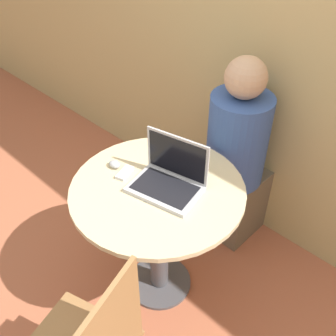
{
  "coord_description": "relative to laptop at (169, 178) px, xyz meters",
  "views": [
    {
      "loc": [
        0.98,
        -0.96,
        1.98
      ],
      "look_at": [
        0.02,
        0.05,
        0.85
      ],
      "focal_mm": 42.0,
      "sensor_mm": 36.0,
      "label": 1
    }
  ],
  "objects": [
    {
      "name": "back_wall",
      "position": [
        -0.03,
        0.8,
        0.49
      ],
      "size": [
        7.0,
        0.05,
        2.6
      ],
      "color": "tan",
      "rests_on": "ground_plane"
    },
    {
      "name": "cell_phone",
      "position": [
        -0.22,
        -0.08,
        -0.04
      ],
      "size": [
        0.08,
        0.12,
        0.02
      ],
      "color": "silver",
      "rests_on": "round_table"
    },
    {
      "name": "person_seated",
      "position": [
        -0.01,
        0.62,
        -0.3
      ],
      "size": [
        0.34,
        0.53,
        1.21
      ],
      "color": "brown",
      "rests_on": "ground_plane"
    },
    {
      "name": "computer_mouse",
      "position": [
        -0.3,
        -0.08,
        -0.04
      ],
      "size": [
        0.07,
        0.05,
        0.03
      ],
      "color": "#B2B2B7",
      "rests_on": "round_table"
    },
    {
      "name": "ground_plane",
      "position": [
        -0.03,
        -0.04,
        -0.81
      ],
      "size": [
        12.0,
        12.0,
        0.0
      ],
      "primitive_type": "plane",
      "color": "#B26042"
    },
    {
      "name": "round_table",
      "position": [
        -0.03,
        -0.04,
        -0.24
      ],
      "size": [
        0.83,
        0.83,
        0.75
      ],
      "color": "#4C4C51",
      "rests_on": "ground_plane"
    },
    {
      "name": "laptop",
      "position": [
        0.0,
        0.0,
        0.0
      ],
      "size": [
        0.36,
        0.28,
        0.24
      ],
      "color": "#B7B7BC",
      "rests_on": "round_table"
    }
  ]
}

